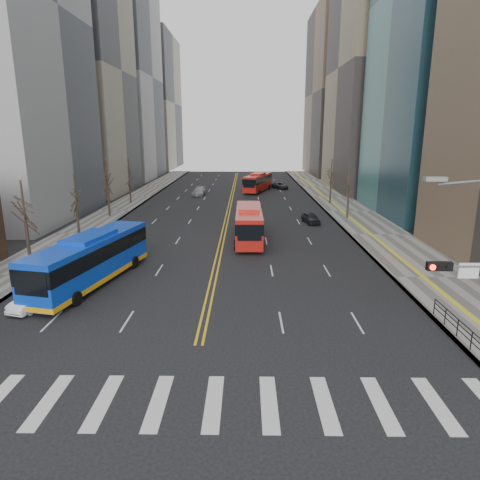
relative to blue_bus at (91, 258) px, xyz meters
name	(u,v)px	position (x,y,z in m)	size (l,w,h in m)	color
ground	(186,402)	(9.12, -14.73, -1.99)	(220.00, 220.00, 0.00)	black
sidewalk_right	(349,212)	(26.62, 30.27, -1.92)	(7.00, 130.00, 0.15)	slate
sidewalk_left	(115,211)	(-7.38, 30.27, -1.92)	(5.00, 130.00, 0.15)	slate
crosswalk	(186,402)	(9.12, -14.73, -1.99)	(26.70, 4.00, 0.01)	silver
centerline	(231,201)	(9.12, 40.27, -1.99)	(0.55, 100.00, 0.01)	gold
office_towers	(233,61)	(9.24, 53.77, 21.93)	(83.00, 134.00, 58.00)	#9C9C9E
pedestrian_railing	(458,325)	(23.42, -8.73, -1.17)	(0.06, 6.06, 1.02)	black
street_trees	(164,187)	(1.94, 19.82, 2.88)	(35.20, 47.20, 7.60)	black
blue_bus	(91,258)	(0.00, 0.00, 0.00)	(5.54, 13.44, 3.80)	blue
red_bus_near	(249,222)	(11.97, 13.33, 0.04)	(2.95, 11.57, 3.66)	red
red_bus_far	(258,181)	(13.97, 52.02, -0.02)	(5.97, 11.47, 3.56)	red
car_white	(34,299)	(-2.17, -4.77, -1.38)	(1.30, 3.74, 1.23)	white
car_dark_mid	(311,218)	(19.86, 22.44, -1.33)	(1.58, 3.92, 1.33)	black
car_silver	(199,191)	(3.14, 46.63, -1.26)	(2.06, 5.06, 1.47)	gray
car_dark_far	(280,186)	(18.55, 56.25, -1.36)	(2.11, 4.58, 1.27)	black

